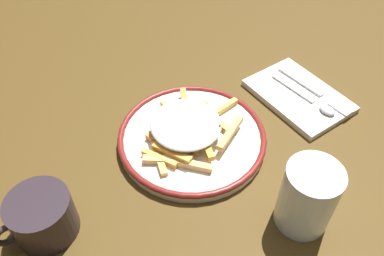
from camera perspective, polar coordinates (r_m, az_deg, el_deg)
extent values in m
plane|color=#4A3413|center=(0.71, 0.00, -1.98)|extent=(2.60, 2.60, 0.00)
cylinder|color=white|center=(0.70, 0.00, -1.55)|extent=(0.26, 0.26, 0.02)
torus|color=maroon|center=(0.70, 0.00, -1.13)|extent=(0.26, 0.26, 0.01)
cube|color=#DDA155|center=(0.71, 3.84, 0.71)|extent=(0.02, 0.07, 0.01)
cube|color=#EAB456|center=(0.66, -4.76, -3.92)|extent=(0.04, 0.09, 0.01)
cube|color=#F6BC61|center=(0.65, -0.70, -5.24)|extent=(0.06, 0.07, 0.01)
cube|color=#C88E41|center=(0.66, -4.70, -4.43)|extent=(0.04, 0.06, 0.01)
cube|color=#EAB551|center=(0.73, 3.91, 2.42)|extent=(0.09, 0.01, 0.01)
cube|color=#ECB061|center=(0.66, -3.38, -4.69)|extent=(0.07, 0.07, 0.01)
cube|color=#E6B25C|center=(0.73, -2.02, 1.85)|extent=(0.02, 0.09, 0.01)
cube|color=#D08643|center=(0.68, -4.35, -2.20)|extent=(0.03, 0.07, 0.01)
cube|color=#C89043|center=(0.69, 0.24, -0.01)|extent=(0.06, 0.06, 0.01)
cube|color=gold|center=(0.70, 1.16, -0.47)|extent=(0.08, 0.05, 0.01)
cube|color=#E0AC58|center=(0.68, 5.52, -0.71)|extent=(0.08, 0.04, 0.01)
cube|color=gold|center=(0.65, -2.93, -3.60)|extent=(0.04, 0.07, 0.01)
cube|color=#EFB14F|center=(0.69, 0.26, -0.90)|extent=(0.05, 0.08, 0.01)
cube|color=#C8873B|center=(0.73, -0.99, 3.44)|extent=(0.05, 0.08, 0.01)
cube|color=gold|center=(0.67, 1.84, -1.57)|extent=(0.04, 0.09, 0.01)
cube|color=#D38839|center=(0.71, 0.43, 1.89)|extent=(0.08, 0.03, 0.01)
ellipsoid|color=silver|center=(0.68, -0.90, 0.59)|extent=(0.17, 0.17, 0.02)
cube|color=#2D5C1B|center=(0.67, -2.58, 0.43)|extent=(0.00, 0.00, 0.00)
cube|color=#315E1D|center=(0.68, -2.73, 1.13)|extent=(0.00, 0.00, 0.00)
cube|color=#247223|center=(0.67, 0.31, 0.60)|extent=(0.00, 0.00, 0.00)
cube|color=#316422|center=(0.67, 4.06, 0.38)|extent=(0.00, 0.00, 0.00)
cube|color=#27651F|center=(0.70, -1.21, 2.80)|extent=(0.00, 0.00, 0.00)
cube|color=silver|center=(0.82, 15.14, 4.53)|extent=(0.14, 0.20, 0.01)
cube|color=silver|center=(0.84, 15.38, 6.54)|extent=(0.01, 0.11, 0.01)
cube|color=silver|center=(0.80, 20.66, 2.76)|extent=(0.02, 0.04, 0.00)
cube|color=silver|center=(0.82, 14.41, 5.56)|extent=(0.01, 0.10, 0.00)
ellipsoid|color=silver|center=(0.78, 19.02, 2.46)|extent=(0.02, 0.03, 0.01)
cylinder|color=silver|center=(0.59, 16.36, -9.58)|extent=(0.08, 0.08, 0.11)
cylinder|color=#2D232A|center=(0.62, -20.79, -11.85)|extent=(0.09, 0.09, 0.07)
torus|color=#2D232A|center=(0.61, -25.16, -13.80)|extent=(0.04, 0.01, 0.04)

